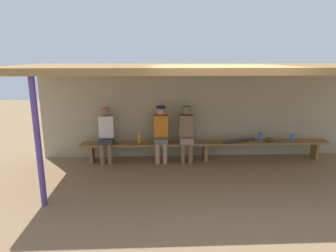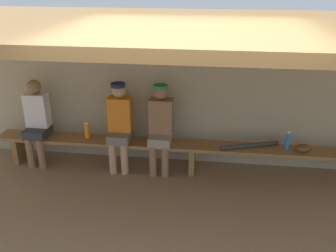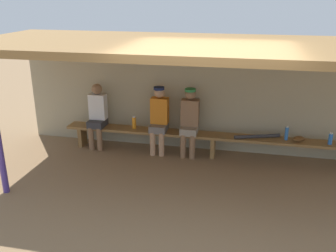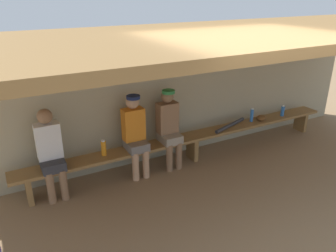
{
  "view_description": "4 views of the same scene",
  "coord_description": "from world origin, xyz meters",
  "px_view_note": "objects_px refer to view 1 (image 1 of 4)",
  "views": [
    {
      "loc": [
        -1.22,
        -5.25,
        2.5
      ],
      "look_at": [
        -0.92,
        1.36,
        0.92
      ],
      "focal_mm": 31.45,
      "sensor_mm": 36.0,
      "label": 1
    },
    {
      "loc": [
        0.27,
        -3.37,
        2.87
      ],
      "look_at": [
        -0.32,
        1.18,
        0.9
      ],
      "focal_mm": 39.73,
      "sensor_mm": 36.0,
      "label": 2
    },
    {
      "loc": [
        0.56,
        -5.23,
        3.06
      ],
      "look_at": [
        -0.81,
        1.15,
        0.72
      ],
      "focal_mm": 39.87,
      "sensor_mm": 36.0,
      "label": 3
    },
    {
      "loc": [
        -2.9,
        -2.92,
        2.84
      ],
      "look_at": [
        -0.74,
        1.1,
        0.95
      ],
      "focal_mm": 35.42,
      "sensor_mm": 36.0,
      "label": 4
    }
  ],
  "objects_px": {
    "water_bottle_orange": "(260,136)",
    "baseball_bat": "(239,140)",
    "bench": "(205,145)",
    "player_in_red": "(161,131)",
    "player_middle": "(106,132)",
    "support_post": "(38,144)",
    "water_bottle_clear": "(139,138)",
    "baseball_glove_tan": "(270,139)",
    "player_in_blue": "(186,131)",
    "water_bottle_blue": "(292,137)"
  },
  "relations": [
    {
      "from": "water_bottle_clear",
      "to": "water_bottle_blue",
      "type": "bearing_deg",
      "value": -0.87
    },
    {
      "from": "player_in_blue",
      "to": "water_bottle_blue",
      "type": "bearing_deg",
      "value": -0.89
    },
    {
      "from": "bench",
      "to": "baseball_glove_tan",
      "type": "relative_size",
      "value": 25.0
    },
    {
      "from": "player_middle",
      "to": "water_bottle_clear",
      "type": "distance_m",
      "value": 0.79
    },
    {
      "from": "water_bottle_clear",
      "to": "baseball_bat",
      "type": "relative_size",
      "value": 0.29
    },
    {
      "from": "bench",
      "to": "water_bottle_clear",
      "type": "bearing_deg",
      "value": 179.29
    },
    {
      "from": "water_bottle_orange",
      "to": "baseball_bat",
      "type": "relative_size",
      "value": 0.31
    },
    {
      "from": "player_middle",
      "to": "support_post",
      "type": "bearing_deg",
      "value": -109.86
    },
    {
      "from": "player_middle",
      "to": "water_bottle_orange",
      "type": "xyz_separation_m",
      "value": [
        3.73,
        0.02,
        -0.14
      ]
    },
    {
      "from": "bench",
      "to": "player_in_red",
      "type": "relative_size",
      "value": 4.46
    },
    {
      "from": "player_in_red",
      "to": "bench",
      "type": "bearing_deg",
      "value": -0.19
    },
    {
      "from": "water_bottle_clear",
      "to": "bench",
      "type": "bearing_deg",
      "value": -0.71
    },
    {
      "from": "player_in_blue",
      "to": "baseball_bat",
      "type": "bearing_deg",
      "value": -0.16
    },
    {
      "from": "baseball_glove_tan",
      "to": "water_bottle_clear",
      "type": "bearing_deg",
      "value": 148.78
    },
    {
      "from": "bench",
      "to": "water_bottle_blue",
      "type": "bearing_deg",
      "value": -0.99
    },
    {
      "from": "water_bottle_clear",
      "to": "baseball_glove_tan",
      "type": "xyz_separation_m",
      "value": [
        3.18,
        -0.02,
        -0.08
      ]
    },
    {
      "from": "bench",
      "to": "player_in_red",
      "type": "height_order",
      "value": "player_in_red"
    },
    {
      "from": "player_in_red",
      "to": "water_bottle_clear",
      "type": "distance_m",
      "value": 0.55
    },
    {
      "from": "water_bottle_orange",
      "to": "player_middle",
      "type": "bearing_deg",
      "value": -179.73
    },
    {
      "from": "bench",
      "to": "water_bottle_orange",
      "type": "xyz_separation_m",
      "value": [
        1.35,
        0.02,
        0.2
      ]
    },
    {
      "from": "bench",
      "to": "baseball_glove_tan",
      "type": "xyz_separation_m",
      "value": [
        1.57,
        -0.0,
        0.12
      ]
    },
    {
      "from": "support_post",
      "to": "player_in_blue",
      "type": "relative_size",
      "value": 1.64
    },
    {
      "from": "baseball_bat",
      "to": "bench",
      "type": "bearing_deg",
      "value": 161.45
    },
    {
      "from": "player_in_red",
      "to": "baseball_glove_tan",
      "type": "height_order",
      "value": "player_in_red"
    },
    {
      "from": "player_in_blue",
      "to": "baseball_glove_tan",
      "type": "height_order",
      "value": "player_in_blue"
    },
    {
      "from": "water_bottle_orange",
      "to": "baseball_bat",
      "type": "height_order",
      "value": "water_bottle_orange"
    },
    {
      "from": "bench",
      "to": "water_bottle_clear",
      "type": "distance_m",
      "value": 1.62
    },
    {
      "from": "support_post",
      "to": "player_in_red",
      "type": "height_order",
      "value": "support_post"
    },
    {
      "from": "bench",
      "to": "water_bottle_blue",
      "type": "relative_size",
      "value": 26.62
    },
    {
      "from": "support_post",
      "to": "water_bottle_clear",
      "type": "relative_size",
      "value": 8.55
    },
    {
      "from": "water_bottle_clear",
      "to": "baseball_glove_tan",
      "type": "height_order",
      "value": "water_bottle_clear"
    },
    {
      "from": "player_middle",
      "to": "player_in_red",
      "type": "bearing_deg",
      "value": 0.02
    },
    {
      "from": "player_in_red",
      "to": "baseball_glove_tan",
      "type": "bearing_deg",
      "value": -0.17
    },
    {
      "from": "support_post",
      "to": "baseball_glove_tan",
      "type": "bearing_deg",
      "value": 23.97
    },
    {
      "from": "bench",
      "to": "player_in_red",
      "type": "bearing_deg",
      "value": 179.81
    },
    {
      "from": "player_in_blue",
      "to": "water_bottle_orange",
      "type": "bearing_deg",
      "value": 0.54
    },
    {
      "from": "player_in_red",
      "to": "baseball_bat",
      "type": "relative_size",
      "value": 1.52
    },
    {
      "from": "player_in_blue",
      "to": "baseball_bat",
      "type": "xyz_separation_m",
      "value": [
        1.3,
        -0.0,
        -0.25
      ]
    },
    {
      "from": "water_bottle_clear",
      "to": "baseball_glove_tan",
      "type": "distance_m",
      "value": 3.18
    },
    {
      "from": "water_bottle_orange",
      "to": "water_bottle_blue",
      "type": "bearing_deg",
      "value": -4.31
    },
    {
      "from": "water_bottle_orange",
      "to": "water_bottle_blue",
      "type": "relative_size",
      "value": 1.2
    },
    {
      "from": "player_middle",
      "to": "water_bottle_orange",
      "type": "bearing_deg",
      "value": 0.27
    },
    {
      "from": "player_in_blue",
      "to": "water_bottle_clear",
      "type": "distance_m",
      "value": 1.14
    },
    {
      "from": "water_bottle_orange",
      "to": "baseball_bat",
      "type": "bearing_deg",
      "value": -177.75
    },
    {
      "from": "player_middle",
      "to": "water_bottle_blue",
      "type": "relative_size",
      "value": 5.92
    },
    {
      "from": "player_middle",
      "to": "water_bottle_blue",
      "type": "bearing_deg",
      "value": -0.51
    },
    {
      "from": "player_in_blue",
      "to": "player_in_red",
      "type": "bearing_deg",
      "value": 180.0
    },
    {
      "from": "baseball_glove_tan",
      "to": "baseball_bat",
      "type": "bearing_deg",
      "value": 148.9
    },
    {
      "from": "player_in_blue",
      "to": "player_in_red",
      "type": "xyz_separation_m",
      "value": [
        -0.61,
        0.0,
        0.0
      ]
    },
    {
      "from": "water_bottle_clear",
      "to": "baseball_bat",
      "type": "height_order",
      "value": "water_bottle_clear"
    }
  ]
}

